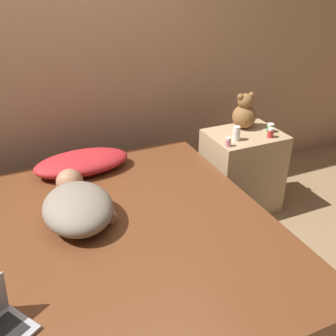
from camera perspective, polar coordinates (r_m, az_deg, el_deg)
The scene contains 11 objects.
ground_plane at distance 2.48m, azimuth -7.23°, elevation -19.02°, with size 12.00×12.00×0.00m, color #937551.
wall_back at distance 2.93m, azimuth -16.43°, elevation 17.20°, with size 8.00×0.06×2.60m.
bed at distance 2.29m, azimuth -7.63°, elevation -14.59°, with size 1.77×1.88×0.53m.
nightstand at distance 3.14m, azimuth 10.62°, elevation -0.50°, with size 0.55×0.43×0.65m.
pillow at distance 2.70m, azimuth -12.38°, elevation 0.77°, with size 0.64×0.33×0.13m.
person_lying at distance 2.21m, azimuth -12.98°, elevation -5.20°, with size 0.41×0.65×0.19m.
teddy_bear at distance 3.06m, azimuth 11.01°, elevation 7.86°, with size 0.18×0.18×0.28m.
bottle_red at distance 2.96m, azimuth 14.66°, elevation 4.96°, with size 0.05×0.05×0.07m.
bottle_green at distance 3.06m, azimuth 14.64°, elevation 5.66°, with size 0.05×0.05×0.07m.
bottle_white at distance 2.85m, azimuth 9.90°, elevation 4.95°, with size 0.05×0.05×0.10m.
bottle_pink at distance 2.76m, azimuth 8.74°, elevation 3.74°, with size 0.04×0.04×0.07m.
Camera 1 is at (-0.41, -1.64, 1.81)m, focal length 42.00 mm.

